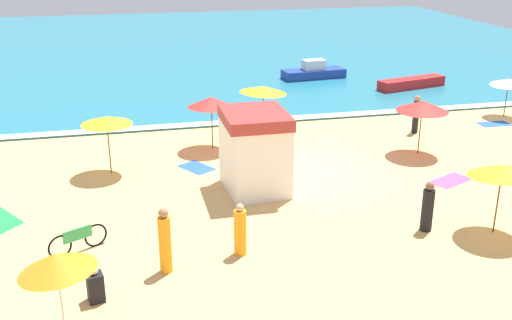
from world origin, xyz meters
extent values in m
plane|color=#E5B26B|center=(0.00, 0.00, 0.00)|extent=(60.00, 60.00, 0.00)
cube|color=teal|center=(0.00, 28.00, 0.05)|extent=(60.00, 44.00, 0.10)
cube|color=white|center=(0.00, 6.30, 0.10)|extent=(57.00, 0.70, 0.01)
cube|color=white|center=(-2.11, -1.75, 1.24)|extent=(2.19, 2.58, 2.49)
cube|color=#A5332D|center=(-2.11, -1.75, 2.69)|extent=(2.19, 2.64, 0.41)
cylinder|color=#4C3823|center=(5.40, 0.47, 1.11)|extent=(0.05, 0.05, 2.22)
cone|color=red|center=(5.40, 0.47, 2.05)|extent=(2.15, 2.15, 0.44)
cylinder|color=#4C3823|center=(4.32, -6.65, 1.09)|extent=(0.05, 0.05, 2.19)
cone|color=yellow|center=(4.32, -6.65, 2.06)|extent=(2.46, 2.48, 0.56)
cylinder|color=#4C3823|center=(-7.14, 1.08, 1.10)|extent=(0.05, 0.05, 2.20)
cone|color=yellow|center=(-7.14, 1.08, 2.10)|extent=(2.37, 2.37, 0.32)
cylinder|color=#4C3823|center=(12.19, 4.56, 0.93)|extent=(0.05, 0.05, 1.86)
cone|color=white|center=(12.19, 4.56, 1.76)|extent=(2.36, 2.36, 0.42)
cylinder|color=#4C3823|center=(-0.32, 4.42, 1.10)|extent=(0.05, 0.05, 2.20)
cone|color=yellow|center=(-0.32, 4.42, 2.10)|extent=(2.39, 2.38, 0.45)
cylinder|color=silver|center=(-8.18, -9.45, 1.14)|extent=(0.05, 0.05, 2.28)
cone|color=orange|center=(-8.18, -9.45, 2.12)|extent=(2.30, 2.29, 0.55)
cylinder|color=#4C3823|center=(-2.89, 3.01, 1.11)|extent=(0.05, 0.05, 2.22)
cone|color=red|center=(-2.89, 3.01, 2.04)|extent=(2.89, 2.89, 0.59)
torus|color=black|center=(-7.60, -4.78, 0.33)|extent=(0.67, 0.39, 0.72)
torus|color=black|center=(-8.58, -5.29, 0.33)|extent=(0.67, 0.39, 0.72)
cube|color=green|center=(-8.09, -5.03, 0.55)|extent=(0.81, 0.46, 0.36)
cylinder|color=black|center=(2.35, -6.04, 0.68)|extent=(0.45, 0.45, 1.36)
sphere|color=brown|center=(2.35, -6.04, 1.48)|extent=(0.27, 0.27, 0.27)
cylinder|color=orange|center=(-5.72, -6.72, 0.81)|extent=(0.47, 0.47, 1.63)
sphere|color=#9E6B47|center=(-5.72, -6.72, 1.75)|extent=(0.27, 0.27, 0.27)
cylinder|color=orange|center=(-3.56, -6.22, 0.68)|extent=(0.50, 0.50, 1.36)
sphere|color=#DBA884|center=(-3.56, -6.22, 1.46)|extent=(0.22, 0.22, 0.22)
cylinder|color=black|center=(6.55, 3.07, 0.75)|extent=(0.34, 0.34, 1.50)
sphere|color=#9E6B47|center=(6.55, 3.07, 1.62)|extent=(0.27, 0.27, 0.27)
cube|color=black|center=(-7.55, -7.75, 0.38)|extent=(0.47, 0.47, 0.76)
sphere|color=beige|center=(-7.55, -7.75, 0.86)|extent=(0.22, 0.22, 0.22)
cube|color=blue|center=(10.94, 3.44, 0.01)|extent=(1.52, 0.86, 0.01)
cube|color=#D84CA5|center=(5.19, -2.57, 0.01)|extent=(1.85, 1.47, 0.01)
cube|color=orange|center=(-1.53, 2.37, 0.01)|extent=(1.01, 1.24, 0.01)
cube|color=blue|center=(-3.87, 0.86, 0.01)|extent=(1.52, 1.69, 0.01)
cube|color=red|center=(10.18, 10.76, 0.39)|extent=(4.44, 1.98, 0.57)
cube|color=navy|center=(5.36, 14.49, 0.37)|extent=(4.05, 1.67, 0.55)
cube|color=silver|center=(5.36, 14.49, 0.95)|extent=(1.45, 0.91, 0.60)
camera|label=1|loc=(-6.58, -21.42, 8.67)|focal=42.76mm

